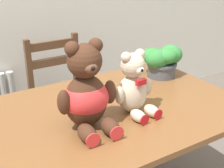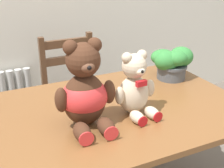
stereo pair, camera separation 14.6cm
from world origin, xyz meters
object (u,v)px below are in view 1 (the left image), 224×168
at_px(potted_plant, 162,60).
at_px(teddy_bear_left, 87,94).
at_px(wooden_chair_behind, 63,98).
at_px(teddy_bear_right, 134,87).

bearing_deg(potted_plant, teddy_bear_left, -156.40).
xyz_separation_m(teddy_bear_left, potted_plant, (0.69, 0.30, -0.05)).
height_order(wooden_chair_behind, teddy_bear_left, teddy_bear_left).
distance_m(wooden_chair_behind, teddy_bear_right, 0.95).
xyz_separation_m(teddy_bear_right, potted_plant, (0.44, 0.30, -0.03)).
bearing_deg(wooden_chair_behind, potted_plant, 130.11).
relative_size(teddy_bear_left, potted_plant, 1.55).
relative_size(teddy_bear_right, potted_plant, 1.21).
height_order(teddy_bear_left, teddy_bear_right, teddy_bear_left).
xyz_separation_m(wooden_chair_behind, teddy_bear_left, (-0.23, -0.85, 0.43)).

